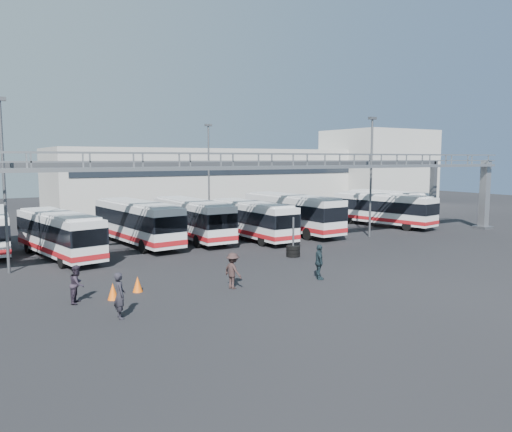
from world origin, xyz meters
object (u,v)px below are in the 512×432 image
bus_3 (137,221)px  bus_6 (292,212)px  bus_8 (383,208)px  pedestrian_c (233,271)px  bus_5 (251,219)px  pedestrian_a (120,295)px  light_pole_back (209,168)px  bus_4 (192,218)px  tire_stack (293,250)px  bus_2 (59,233)px  light_pole_left (4,176)px  light_pole_mid (371,170)px  cone_right (138,284)px  bus_9 (389,204)px  cone_left (113,291)px  pedestrian_b (77,284)px  pedestrian_d (319,262)px

bus_3 → bus_6: bearing=-11.3°
bus_8 → pedestrian_c: (-24.44, -13.27, -0.85)m
bus_5 → pedestrian_a: size_ratio=5.27×
light_pole_back → bus_4: 11.14m
tire_stack → bus_2: bearing=150.4°
light_pole_left → pedestrian_c: light_pole_left is taller
light_pole_mid → light_pole_back: (-8.00, 15.00, 0.00)m
light_pole_left → bus_4: (14.16, 5.34, -3.87)m
bus_4 → cone_right: bearing=-124.1°
bus_6 → pedestrian_c: bus_6 is taller
bus_8 → pedestrian_c: bus_8 is taller
bus_3 → tire_stack: (7.64, -10.14, -1.43)m
bus_9 → tire_stack: bus_9 is taller
bus_8 → cone_left: bearing=-168.5°
pedestrian_c → tire_stack: tire_stack is taller
bus_3 → pedestrian_c: bus_3 is taller
bus_8 → tire_stack: (-16.80, -8.01, -1.33)m
light_pole_mid → bus_6: 7.84m
cone_left → bus_6: bearing=33.1°
bus_3 → tire_stack: bearing=-58.7°
pedestrian_a → cone_left: 3.07m
bus_3 → pedestrian_b: size_ratio=6.36×
bus_5 → cone_left: size_ratio=13.01×
bus_8 → bus_9: (4.73, 3.79, -0.05)m
light_pole_left → bus_2: (3.40, 3.13, -3.99)m
bus_3 → bus_5: 9.28m
light_pole_back → pedestrian_a: (-16.84, -25.75, -4.74)m
bus_3 → pedestrian_c: 15.44m
light_pole_mid → pedestrian_d: bearing=-143.8°
bus_6 → pedestrian_c: 19.71m
bus_5 → pedestrian_b: size_ratio=5.81×
bus_4 → bus_6: bus_6 is taller
bus_3 → cone_right: bearing=-113.9°
pedestrian_b → light_pole_back: bearing=-10.1°
bus_8 → pedestrian_d: 23.98m
light_pole_back → bus_4: light_pole_back is taller
pedestrian_d → light_pole_back: bearing=12.5°
bus_5 → cone_right: size_ratio=13.17×
light_pole_left → light_pole_mid: bearing=-2.0°
light_pole_left → pedestrian_a: light_pole_left is taller
pedestrian_b → pedestrian_d: pedestrian_d is taller
light_pole_left → bus_3: (9.58, 5.43, -3.84)m
bus_4 → light_pole_left: bearing=-159.4°
light_pole_mid → bus_9: (10.74, 8.08, -3.99)m
bus_3 → light_pole_left: bearing=-156.1°
bus_9 → tire_stack: (-21.53, -11.79, -1.28)m
bus_5 → pedestrian_a: bus_5 is taller
bus_5 → pedestrian_a: 21.48m
bus_9 → pedestrian_b: (-36.62, -15.54, -0.84)m
light_pole_mid → bus_6: bearing=132.4°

